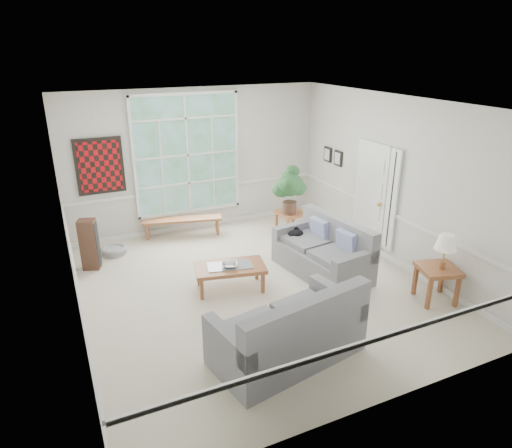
{
  "coord_description": "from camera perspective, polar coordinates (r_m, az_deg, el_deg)",
  "views": [
    {
      "loc": [
        -2.8,
        -6.1,
        3.79
      ],
      "look_at": [
        0.1,
        0.2,
        1.05
      ],
      "focal_mm": 32.0,
      "sensor_mm": 36.0,
      "label": 1
    }
  ],
  "objects": [
    {
      "name": "pet_bed",
      "position": [
        9.25,
        -17.32,
        -3.16
      ],
      "size": [
        0.51,
        0.51,
        0.14
      ],
      "primitive_type": "cylinder",
      "rotation": [
        0.0,
        0.0,
        0.05
      ],
      "color": "gray",
      "rests_on": "floor"
    },
    {
      "name": "wall_frame_far",
      "position": [
        10.17,
        8.9,
        8.59
      ],
      "size": [
        0.04,
        0.26,
        0.32
      ],
      "primitive_type": "cube",
      "color": "black",
      "rests_on": "wall_right"
    },
    {
      "name": "ceiling",
      "position": [
        6.75,
        -0.06,
        14.85
      ],
      "size": [
        5.5,
        6.0,
        0.02
      ],
      "primitive_type": "cube",
      "color": "white",
      "rests_on": "ground"
    },
    {
      "name": "pewter_bowl",
      "position": [
        7.42,
        -3.33,
        -5.12
      ],
      "size": [
        0.41,
        0.41,
        0.08
      ],
      "primitive_type": "imported",
      "rotation": [
        0.0,
        0.0,
        -0.46
      ],
      "color": "#9E9EA3",
      "rests_on": "coffee_table"
    },
    {
      "name": "loveseat_front",
      "position": [
        5.91,
        3.89,
        -12.17
      ],
      "size": [
        2.04,
        1.3,
        1.03
      ],
      "primitive_type": "cube",
      "rotation": [
        0.0,
        0.0,
        0.18
      ],
      "color": "gray",
      "rests_on": "floor"
    },
    {
      "name": "houseplant",
      "position": [
        9.28,
        4.27,
        4.25
      ],
      "size": [
        0.8,
        0.8,
        1.0
      ],
      "primitive_type": null,
      "rotation": [
        0.0,
        0.0,
        0.55
      ],
      "color": "#25552A",
      "rests_on": "end_table"
    },
    {
      "name": "coffee_table",
      "position": [
        7.57,
        -3.24,
        -6.68
      ],
      "size": [
        1.25,
        0.85,
        0.42
      ],
      "primitive_type": "cube",
      "rotation": [
        0.0,
        0.0,
        -0.22
      ],
      "color": "brown",
      "rests_on": "floor"
    },
    {
      "name": "cat",
      "position": [
        8.39,
        4.99,
        -1.15
      ],
      "size": [
        0.33,
        0.25,
        0.14
      ],
      "primitive_type": "ellipsoid",
      "rotation": [
        0.0,
        0.0,
        0.1
      ],
      "color": "black",
      "rests_on": "loveseat_right"
    },
    {
      "name": "wall_art",
      "position": [
        9.35,
        -18.94,
        6.85
      ],
      "size": [
        0.9,
        0.06,
        1.1
      ],
      "primitive_type": "cube",
      "color": "#630D0F",
      "rests_on": "wall_back"
    },
    {
      "name": "floor",
      "position": [
        7.71,
        -0.05,
        -7.93
      ],
      "size": [
        5.5,
        6.0,
        0.01
      ],
      "primitive_type": "cube",
      "color": "beige",
      "rests_on": "ground"
    },
    {
      "name": "entry_door",
      "position": [
        9.09,
        14.05,
        3.38
      ],
      "size": [
        0.08,
        0.9,
        2.1
      ],
      "primitive_type": "cube",
      "color": "white",
      "rests_on": "floor"
    },
    {
      "name": "wall_right",
      "position": [
        8.56,
        16.99,
        5.09
      ],
      "size": [
        0.02,
        6.0,
        3.0
      ],
      "primitive_type": "cube",
      "color": "silver",
      "rests_on": "ground"
    },
    {
      "name": "wall_back",
      "position": [
        9.79,
        -7.47,
        7.86
      ],
      "size": [
        5.5,
        0.02,
        3.0
      ],
      "primitive_type": "cube",
      "color": "silver",
      "rests_on": "ground"
    },
    {
      "name": "wall_front",
      "position": [
        4.76,
        15.34,
        -8.05
      ],
      "size": [
        5.5,
        0.02,
        3.0
      ],
      "primitive_type": "cube",
      "color": "silver",
      "rests_on": "ground"
    },
    {
      "name": "wall_frame_near",
      "position": [
        9.85,
        10.18,
        8.09
      ],
      "size": [
        0.04,
        0.26,
        0.32
      ],
      "primitive_type": "cube",
      "color": "black",
      "rests_on": "wall_right"
    },
    {
      "name": "end_table",
      "position": [
        9.64,
        4.34,
        0.07
      ],
      "size": [
        0.59,
        0.59,
        0.54
      ],
      "primitive_type": "cube",
      "rotation": [
        0.0,
        0.0,
        0.11
      ],
      "color": "brown",
      "rests_on": "floor"
    },
    {
      "name": "table_lamp",
      "position": [
        7.47,
        22.51,
        -3.25
      ],
      "size": [
        0.33,
        0.33,
        0.57
      ],
      "primitive_type": null,
      "rotation": [
        0.0,
        0.0,
        0.01
      ],
      "color": "white",
      "rests_on": "side_table"
    },
    {
      "name": "side_table",
      "position": [
        7.74,
        21.57,
        -6.97
      ],
      "size": [
        0.71,
        0.71,
        0.58
      ],
      "primitive_type": "cube",
      "rotation": [
        0.0,
        0.0,
        -0.29
      ],
      "color": "brown",
      "rests_on": "floor"
    },
    {
      "name": "wall_left",
      "position": [
        6.51,
        -22.62,
        -0.77
      ],
      "size": [
        0.02,
        6.0,
        3.0
      ],
      "primitive_type": "cube",
      "color": "silver",
      "rests_on": "ground"
    },
    {
      "name": "door_sidelight",
      "position": [
        8.61,
        16.67,
        2.78
      ],
      "size": [
        0.08,
        0.26,
        1.9
      ],
      "primitive_type": "cube",
      "color": "white",
      "rests_on": "wall_right"
    },
    {
      "name": "window_bench",
      "position": [
        9.74,
        -9.15,
        -0.4
      ],
      "size": [
        1.68,
        0.71,
        0.38
      ],
      "primitive_type": "cube",
      "rotation": [
        0.0,
        0.0,
        -0.24
      ],
      "color": "brown",
      "rests_on": "floor"
    },
    {
      "name": "floor_speaker",
      "position": [
        8.65,
        -20.12,
        -2.42
      ],
      "size": [
        0.35,
        0.32,
        0.94
      ],
      "primitive_type": "cube",
      "rotation": [
        0.0,
        0.0,
        -0.36
      ],
      "color": "#43291D",
      "rests_on": "floor"
    },
    {
      "name": "window_back",
      "position": [
        9.66,
        -8.59,
        8.54
      ],
      "size": [
        2.3,
        0.08,
        2.4
      ],
      "primitive_type": "cube",
      "color": "white",
      "rests_on": "wall_back"
    },
    {
      "name": "loveseat_right",
      "position": [
        8.04,
        8.28,
        -2.97
      ],
      "size": [
        1.16,
        1.89,
        0.96
      ],
      "primitive_type": "cube",
      "rotation": [
        0.0,
        0.0,
        0.14
      ],
      "color": "gray",
      "rests_on": "floor"
    }
  ]
}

